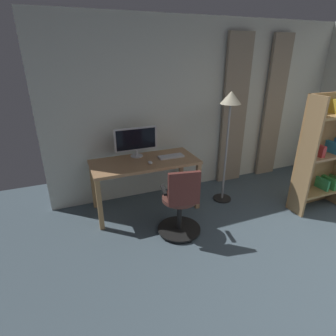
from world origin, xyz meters
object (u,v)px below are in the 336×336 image
office_chair (181,205)px  computer_keyboard (171,156)px  bookshelf (324,153)px  desk (145,167)px  computer_monitor (136,140)px  floor_lamp (230,114)px  computer_mouse (150,162)px

office_chair → computer_keyboard: (-0.19, -0.78, 0.34)m
bookshelf → computer_keyboard: bearing=-23.9°
desk → computer_keyboard: (-0.40, 0.01, 0.11)m
computer_monitor → office_chair: bearing=104.4°
computer_monitor → floor_lamp: size_ratio=0.37×
desk → computer_mouse: (-0.04, 0.13, 0.12)m
desk → computer_mouse: size_ratio=14.94×
computer_keyboard → desk: bearing=-1.6°
computer_keyboard → computer_monitor: bearing=-26.9°
floor_lamp → office_chair: bearing=29.9°
computer_monitor → bookshelf: bookshelf is taller
floor_lamp → desk: bearing=-10.4°
computer_mouse → bookshelf: bookshelf is taller
computer_keyboard → computer_mouse: computer_mouse is taller
computer_monitor → computer_keyboard: bearing=153.1°
computer_monitor → floor_lamp: 1.37m
computer_mouse → floor_lamp: (-1.16, 0.08, 0.59)m
desk → computer_monitor: (0.05, -0.22, 0.34)m
office_chair → floor_lamp: (-0.99, -0.57, 0.93)m
desk → bookshelf: bearing=159.5°
desk → office_chair: 0.85m
computer_keyboard → bookshelf: 2.17m
computer_keyboard → floor_lamp: floor_lamp is taller
computer_keyboard → computer_mouse: bearing=18.9°
computer_keyboard → floor_lamp: (-0.80, 0.21, 0.59)m
office_chair → bookshelf: 2.22m
desk → office_chair: size_ratio=1.60×
computer_monitor → computer_mouse: bearing=104.5°
computer_monitor → computer_mouse: size_ratio=6.24×
desk → office_chair: (-0.21, 0.79, -0.23)m
desk → floor_lamp: size_ratio=0.89×
bookshelf → floor_lamp: size_ratio=1.00×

